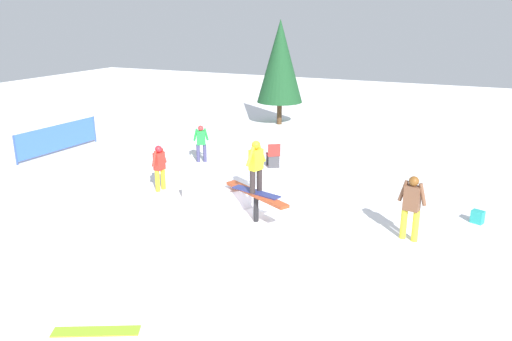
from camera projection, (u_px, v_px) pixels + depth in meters
The scene contains 12 objects.
ground_plane at pixel (256, 221), 13.15m from camera, with size 60.00×60.00×0.00m, color white.
rail_feature at pixel (256, 197), 12.94m from camera, with size 2.21×1.38×0.80m.
snow_kicker_ramp at pixel (220, 192), 14.40m from camera, with size 1.80×1.50×0.59m, color white.
main_rider_on_rail at pixel (256, 167), 12.70m from camera, with size 1.46×0.74×1.39m.
bystander_brown at pixel (412, 205), 11.81m from camera, with size 0.70×0.29×1.61m.
bystander_red at pixel (159, 165), 15.22m from camera, with size 0.24×0.65×1.42m.
bystander_green at pixel (201, 142), 18.20m from camera, with size 0.52×0.37×1.37m.
loose_snowboard_lime at pixel (96, 331), 8.56m from camera, with size 1.49×0.28×0.02m, color #95DC29.
folding_chair at pixel (273, 156), 17.66m from camera, with size 0.61×0.61×0.88m.
backpack_on_snow at pixel (478, 217), 12.98m from camera, with size 0.30×0.22×0.34m, color teal.
safety_fence at pixel (58, 138), 19.47m from camera, with size 0.24×3.94×1.10m.
pine_tree_far at pixel (280, 61), 23.82m from camera, with size 2.21×2.21×5.01m.
Camera 1 is at (5.04, -11.05, 5.22)m, focal length 35.00 mm.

